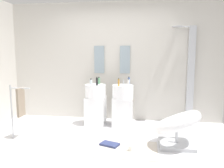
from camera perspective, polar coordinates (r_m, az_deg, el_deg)
ground_plane at (r=3.92m, az=-3.45°, el=-15.26°), size 4.80×3.60×0.04m
rear_partition at (r=5.24m, az=0.11°, el=5.48°), size 4.80×0.10×2.60m
pedestal_sink_left at (r=4.91m, az=-4.06°, el=-4.88°), size 0.43×0.43×0.95m
pedestal_sink_right at (r=4.82m, az=2.63°, el=-5.11°), size 0.43×0.43×0.95m
vanity_mirror_left at (r=5.22m, az=-3.13°, el=5.98°), size 0.22×0.03×0.60m
vanity_mirror_right at (r=5.13m, az=3.18°, el=5.95°), size 0.22×0.03×0.60m
shower_column at (r=5.16m, az=18.53°, el=2.58°), size 0.49×0.24×2.05m
lounge_chair at (r=3.95m, az=15.59°, el=-9.68°), size 1.04×1.04×0.65m
towel_rack at (r=4.38m, az=-21.71°, el=-4.42°), size 0.37×0.22×0.95m
area_rug at (r=3.81m, az=2.93°, el=-15.61°), size 1.04×0.72×0.01m
magazine_navy at (r=3.92m, az=-0.57°, el=-14.50°), size 0.34×0.27×0.03m
coffee_mug at (r=3.73m, az=4.60°, el=-15.35°), size 0.08×0.08×0.08m
soap_bottle_clear at (r=4.75m, az=-5.16°, el=0.44°), size 0.05×0.05×0.13m
soap_bottle_white at (r=4.65m, az=4.06°, el=0.37°), size 0.04×0.04×0.15m
soap_bottle_black at (r=4.70m, az=-3.71°, el=0.62°), size 0.04×0.04×0.17m
soap_bottle_amber at (r=4.60m, az=1.64°, el=0.39°), size 0.04×0.04×0.16m
soap_bottle_green at (r=4.91m, az=-3.22°, el=0.81°), size 0.05×0.05×0.15m
soap_bottle_blue at (r=4.81m, az=4.16°, el=0.75°), size 0.04×0.04×0.17m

